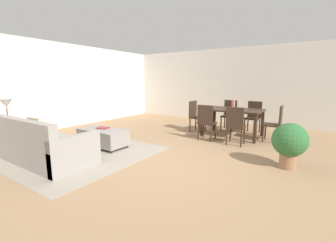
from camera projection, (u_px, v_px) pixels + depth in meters
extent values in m
plane|color=#9E7A56|center=(160.00, 161.00, 4.33)|extent=(10.80, 10.80, 0.00)
cube|color=silver|center=(240.00, 86.00, 8.20)|extent=(9.00, 0.12, 2.70)
cube|color=silver|center=(50.00, 86.00, 6.95)|extent=(0.12, 11.00, 2.70)
cube|color=gray|center=(76.00, 152.00, 4.86)|extent=(3.00, 2.80, 0.01)
cube|color=gray|center=(43.00, 149.00, 4.40)|extent=(2.26, 0.93, 0.42)
cube|color=gray|center=(19.00, 131.00, 4.01)|extent=(2.26, 0.16, 0.44)
cube|color=gray|center=(17.00, 137.00, 4.96)|extent=(0.14, 0.93, 0.62)
cube|color=gray|center=(76.00, 153.00, 3.81)|extent=(0.14, 0.93, 0.62)
cube|color=silver|center=(19.00, 127.00, 4.55)|extent=(0.35, 0.09, 0.35)
cube|color=beige|center=(35.00, 129.00, 4.25)|extent=(0.42, 0.14, 0.42)
cube|color=slate|center=(51.00, 135.00, 3.90)|extent=(0.35, 0.12, 0.35)
cube|color=gray|center=(103.00, 137.00, 5.25)|extent=(1.15, 0.59, 0.36)
cylinder|color=#332319|center=(97.00, 140.00, 5.77)|extent=(0.05, 0.05, 0.06)
cylinder|color=#332319|center=(127.00, 146.00, 5.20)|extent=(0.05, 0.05, 0.06)
cylinder|color=#332319|center=(80.00, 144.00, 5.37)|extent=(0.05, 0.05, 0.06)
cylinder|color=#332319|center=(111.00, 152.00, 4.80)|extent=(0.05, 0.05, 0.06)
cube|color=brown|center=(9.00, 123.00, 5.13)|extent=(0.40, 0.40, 0.03)
cylinder|color=brown|center=(15.00, 133.00, 5.41)|extent=(0.04, 0.04, 0.56)
cylinder|color=brown|center=(22.00, 135.00, 5.23)|extent=(0.04, 0.04, 0.56)
cylinder|color=brown|center=(5.00, 138.00, 4.95)|extent=(0.04, 0.04, 0.56)
cylinder|color=brown|center=(8.00, 122.00, 5.13)|extent=(0.16, 0.16, 0.02)
cylinder|color=brown|center=(7.00, 114.00, 5.10)|extent=(0.02, 0.02, 0.32)
cone|color=silver|center=(6.00, 103.00, 5.05)|extent=(0.26, 0.26, 0.18)
cube|color=#332319|center=(233.00, 110.00, 6.18)|extent=(1.52, 0.99, 0.04)
cube|color=#332319|center=(214.00, 119.00, 6.98)|extent=(0.07, 0.07, 0.72)
cube|color=#332319|center=(262.00, 124.00, 6.22)|extent=(0.07, 0.07, 0.72)
cube|color=#332319|center=(202.00, 123.00, 6.27)|extent=(0.07, 0.07, 0.72)
cube|color=#332319|center=(255.00, 129.00, 5.50)|extent=(0.07, 0.07, 0.72)
cube|color=#332319|center=(207.00, 123.00, 5.85)|extent=(0.42, 0.42, 0.04)
cube|color=#332319|center=(205.00, 115.00, 5.66)|extent=(0.40, 0.06, 0.47)
cylinder|color=#332319|center=(203.00, 130.00, 6.12)|extent=(0.04, 0.04, 0.41)
cylinder|color=#332319|center=(215.00, 131.00, 5.95)|extent=(0.04, 0.04, 0.41)
cylinder|color=#332319|center=(198.00, 132.00, 5.83)|extent=(0.04, 0.04, 0.41)
cylinder|color=#332319|center=(211.00, 134.00, 5.66)|extent=(0.04, 0.04, 0.41)
cube|color=#332319|center=(236.00, 127.00, 5.40)|extent=(0.42, 0.42, 0.04)
cube|color=#332319|center=(235.00, 117.00, 5.20)|extent=(0.40, 0.06, 0.47)
cylinder|color=#332319|center=(230.00, 134.00, 5.67)|extent=(0.04, 0.04, 0.41)
cylinder|color=#332319|center=(244.00, 135.00, 5.50)|extent=(0.04, 0.04, 0.41)
cylinder|color=#332319|center=(227.00, 137.00, 5.38)|extent=(0.04, 0.04, 0.41)
cylinder|color=#332319|center=(241.00, 138.00, 5.21)|extent=(0.04, 0.04, 0.41)
cube|color=#332319|center=(228.00, 116.00, 7.04)|extent=(0.41, 0.41, 0.04)
cube|color=#332319|center=(231.00, 108.00, 7.14)|extent=(0.40, 0.05, 0.47)
cylinder|color=#332319|center=(232.00, 125.00, 6.85)|extent=(0.04, 0.04, 0.41)
cylinder|color=#332319|center=(221.00, 124.00, 7.03)|extent=(0.04, 0.04, 0.41)
cylinder|color=#332319|center=(235.00, 123.00, 7.13)|extent=(0.04, 0.04, 0.41)
cylinder|color=#332319|center=(225.00, 122.00, 7.31)|extent=(0.04, 0.04, 0.41)
cube|color=#332319|center=(252.00, 118.00, 6.64)|extent=(0.41, 0.41, 0.04)
cube|color=#332319|center=(255.00, 109.00, 6.74)|extent=(0.40, 0.05, 0.47)
cylinder|color=#332319|center=(256.00, 128.00, 6.44)|extent=(0.04, 0.04, 0.41)
cylinder|color=#332319|center=(244.00, 126.00, 6.64)|extent=(0.04, 0.04, 0.41)
cylinder|color=#332319|center=(259.00, 126.00, 6.72)|extent=(0.04, 0.04, 0.41)
cylinder|color=#332319|center=(248.00, 124.00, 6.91)|extent=(0.04, 0.04, 0.41)
cube|color=#332319|center=(272.00, 125.00, 5.65)|extent=(0.41, 0.41, 0.04)
cube|color=#332319|center=(281.00, 115.00, 5.51)|extent=(0.05, 0.40, 0.47)
cylinder|color=#332319|center=(263.00, 134.00, 5.63)|extent=(0.04, 0.04, 0.41)
cylinder|color=#332319|center=(265.00, 132.00, 5.92)|extent=(0.04, 0.04, 0.41)
cylinder|color=#332319|center=(278.00, 136.00, 5.45)|extent=(0.04, 0.04, 0.41)
cylinder|color=#332319|center=(280.00, 133.00, 5.74)|extent=(0.04, 0.04, 0.41)
cube|color=#332319|center=(198.00, 118.00, 6.80)|extent=(0.42, 0.42, 0.04)
cube|color=#332319|center=(193.00, 109.00, 6.86)|extent=(0.06, 0.40, 0.47)
cylinder|color=#332319|center=(205.00, 125.00, 6.87)|extent=(0.04, 0.04, 0.41)
cylinder|color=#332319|center=(200.00, 126.00, 6.60)|extent=(0.04, 0.04, 0.41)
cylinder|color=#332319|center=(196.00, 123.00, 7.07)|extent=(0.04, 0.04, 0.41)
cylinder|color=#332319|center=(190.00, 125.00, 6.80)|extent=(0.04, 0.04, 0.41)
cylinder|color=#B26659|center=(233.00, 105.00, 6.11)|extent=(0.10, 0.10, 0.25)
cube|color=maroon|center=(103.00, 128.00, 5.29)|extent=(0.31, 0.26, 0.03)
cylinder|color=#996B4C|center=(288.00, 161.00, 3.97)|extent=(0.28, 0.28, 0.26)
sphere|color=#2D6633|center=(290.00, 140.00, 3.90)|extent=(0.59, 0.59, 0.59)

